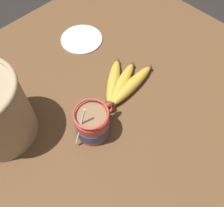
% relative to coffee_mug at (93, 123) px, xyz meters
% --- Properties ---
extents(table, '(1.13, 1.13, 0.03)m').
position_rel_coffee_mug_xyz_m(table, '(0.08, -0.01, -0.06)').
color(table, brown).
rests_on(table, ground).
extents(coffee_mug, '(0.15, 0.09, 0.14)m').
position_rel_coffee_mug_xyz_m(coffee_mug, '(0.00, 0.00, 0.00)').
color(coffee_mug, '#B23D33').
rests_on(coffee_mug, table).
extents(banana_bunch, '(0.22, 0.14, 0.04)m').
position_rel_coffee_mug_xyz_m(banana_bunch, '(0.17, 0.05, -0.03)').
color(banana_bunch, '#4C381E').
rests_on(banana_bunch, table).
extents(small_plate, '(0.15, 0.15, 0.01)m').
position_rel_coffee_mug_xyz_m(small_plate, '(0.21, 0.29, -0.04)').
color(small_plate, white).
rests_on(small_plate, table).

